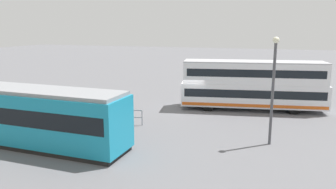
% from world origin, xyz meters
% --- Properties ---
extents(ground_plane, '(160.00, 160.00, 0.00)m').
position_xyz_m(ground_plane, '(0.00, 0.00, 0.00)').
color(ground_plane, slate).
extents(double_decker_bus, '(11.59, 4.40, 3.95)m').
position_xyz_m(double_decker_bus, '(-4.82, -1.34, 2.02)').
color(double_decker_bus, white).
rests_on(double_decker_bus, ground).
extents(tram_yellow, '(13.72, 3.03, 3.28)m').
position_xyz_m(tram_yellow, '(7.43, 10.97, 1.71)').
color(tram_yellow, teal).
rests_on(tram_yellow, ground).
extents(pedestrian_near_railing, '(0.38, 0.38, 1.63)m').
position_xyz_m(pedestrian_near_railing, '(5.43, 3.10, 0.93)').
color(pedestrian_near_railing, '#4C3F2D').
rests_on(pedestrian_near_railing, ground).
extents(pedestrian_railing, '(6.72, 1.05, 1.08)m').
position_xyz_m(pedestrian_railing, '(5.23, 6.09, 0.73)').
color(pedestrian_railing, gray).
rests_on(pedestrian_railing, ground).
extents(info_sign, '(1.29, 0.12, 2.36)m').
position_xyz_m(info_sign, '(8.83, 5.90, 1.66)').
color(info_sign, slate).
rests_on(info_sign, ground).
extents(street_lamp, '(0.36, 0.36, 6.09)m').
position_xyz_m(street_lamp, '(-6.46, 6.67, 3.61)').
color(street_lamp, '#4C4C51').
rests_on(street_lamp, ground).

